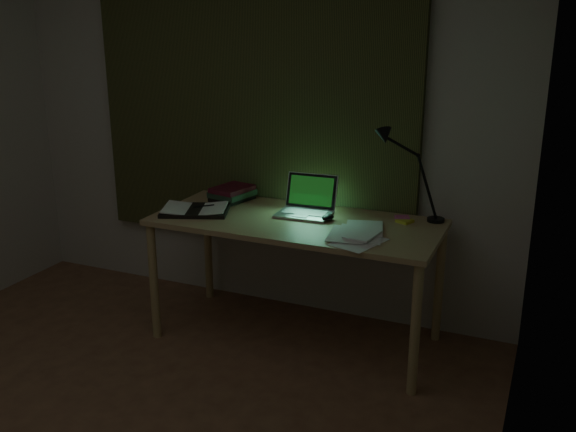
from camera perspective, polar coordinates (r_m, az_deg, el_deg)
name	(u,v)px	position (r m, az deg, el deg)	size (l,w,h in m)	color
wall_back	(254,120)	(4.20, -3.02, 8.51)	(3.50, 0.00, 2.50)	beige
wall_right	(508,265)	(1.84, 18.95, -4.11)	(0.00, 4.00, 2.50)	beige
curtain	(251,89)	(4.14, -3.32, 11.16)	(2.20, 0.06, 2.00)	#2F3319
desk	(296,280)	(3.86, 0.71, -5.75)	(1.67, 0.73, 0.76)	tan
laptop	(304,197)	(3.77, 1.43, 1.68)	(0.32, 0.36, 0.23)	silver
open_textbook	(195,210)	(3.91, -8.24, 0.57)	(0.39, 0.28, 0.03)	white
book_stack	(232,193)	(4.12, -5.00, 2.07)	(0.21, 0.25, 0.10)	white
loose_papers	(355,234)	(3.48, 5.94, -1.57)	(0.33, 0.35, 0.02)	white
mouse	(328,217)	(3.72, 3.57, -0.12)	(0.06, 0.10, 0.04)	black
sticky_yellow	(405,221)	(3.74, 10.33, -0.43)	(0.08, 0.08, 0.02)	gold
sticky_pink	(402,218)	(3.78, 10.12, -0.21)	(0.08, 0.08, 0.02)	#DE569A
desk_lamp	(439,176)	(3.72, 13.27, 3.47)	(0.36, 0.28, 0.54)	black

